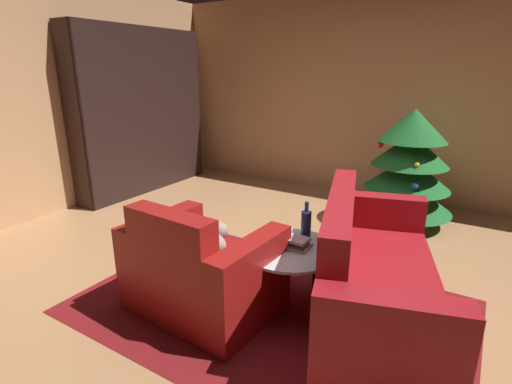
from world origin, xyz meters
name	(u,v)px	position (x,y,z in m)	size (l,w,h in m)	color
ground_plane	(288,281)	(0.00, 0.00, 0.00)	(7.61, 7.61, 0.00)	#AB7A4F
wall_back	(387,97)	(0.00, 2.75, 1.34)	(6.46, 0.06, 2.67)	tan
wall_left	(40,101)	(-3.20, 0.00, 1.34)	(0.06, 5.56, 2.67)	tan
area_rug	(269,307)	(0.05, -0.40, 0.00)	(2.74, 1.84, 0.01)	maroon
bookshelf_unit	(150,114)	(-2.95, 1.41, 1.07)	(0.34, 2.12, 2.22)	black
armchair_red	(201,272)	(-0.37, -0.67, 0.30)	(1.04, 0.81, 0.83)	maroon
couch_red	(372,284)	(0.73, -0.23, 0.32)	(1.17, 1.83, 0.92)	maroon
coffee_table	(290,253)	(0.15, -0.29, 0.42)	(0.71, 0.71, 0.46)	black
book_stack_on_table	(296,243)	(0.18, -0.26, 0.50)	(0.20, 0.18, 0.07)	gray
bottle_on_table	(306,225)	(0.18, -0.10, 0.58)	(0.07, 0.07, 0.30)	navy
decorated_tree	(409,168)	(0.53, 1.84, 0.65)	(1.01, 1.01, 1.29)	brown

